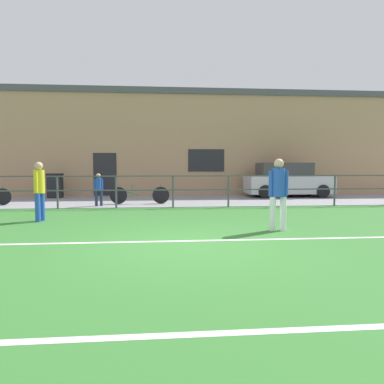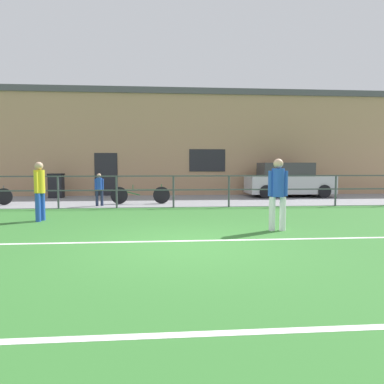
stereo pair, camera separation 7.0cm
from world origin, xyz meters
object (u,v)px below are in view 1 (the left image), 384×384
Objects in this scene: bicycle_parked_0 at (140,195)px; trash_bin_0 at (55,186)px; parked_car_red at (287,181)px; spectator_child at (99,187)px; player_winger at (278,190)px; player_striker at (39,188)px.

bicycle_parked_0 is 2.06× the size of trash_bin_0.
spectator_child is at bearing -159.14° from parked_car_red.
player_winger is 6.84m from bicycle_parked_0.
spectator_child is at bearing 136.70° from player_winger.
player_winger is 11.48m from trash_bin_0.
parked_car_red is (9.23, 6.48, -0.13)m from player_striker.
parked_car_red is 1.74× the size of bicycle_parked_0.
trash_bin_0 is (-3.99, 2.84, 0.22)m from bicycle_parked_0.
parked_car_red is 3.58× the size of trash_bin_0.
player_striker is 3.49m from spectator_child.
player_winger is at bearing -49.18° from trash_bin_0.
bicycle_parked_0 is (-3.51, 5.84, -0.58)m from player_winger.
player_winger reaches higher than parked_car_red.
player_striker is at bearing 165.54° from player_winger.
trash_bin_0 is at bearing -64.47° from spectator_child.
spectator_child reaches higher than bicycle_parked_0.
trash_bin_0 is at bearing 22.57° from player_striker.
spectator_child is at bearing -6.80° from player_striker.
parked_car_red reaches higher than trash_bin_0.
trash_bin_0 is at bearing 178.40° from parked_car_red.
trash_bin_0 is at bearing 134.08° from player_winger.
player_winger is at bearing -58.99° from bicycle_parked_0.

